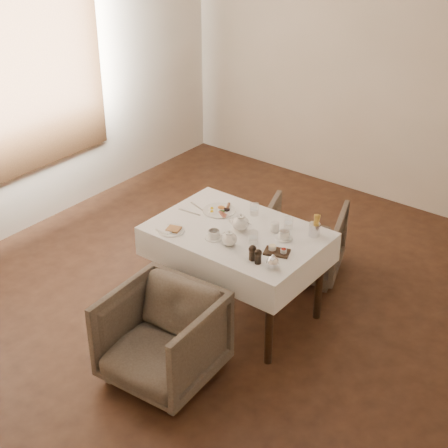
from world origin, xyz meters
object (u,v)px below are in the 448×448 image
breakfast_plate (220,210)px  teapot_centre (240,222)px  armchair_near (162,338)px  table (237,244)px  armchair_far (304,240)px

breakfast_plate → teapot_centre: bearing=-28.4°
armchair_near → breakfast_plate: 1.20m
table → armchair_far: (0.08, 0.85, -0.33)m
table → breakfast_plate: size_ratio=4.96×
table → armchair_far: table is taller
armchair_far → table: bearing=64.8°
table → armchair_near: 0.96m
teapot_centre → armchair_near: bearing=-101.6°
armchair_far → teapot_centre: size_ratio=3.82×
armchair_near → breakfast_plate: bearing=103.1°
table → armchair_far: 0.92m
table → teapot_centre: teapot_centre is taller
table → breakfast_plate: 0.36m
table → armchair_near: (0.04, -0.91, -0.31)m
table → armchair_near: bearing=-87.3°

